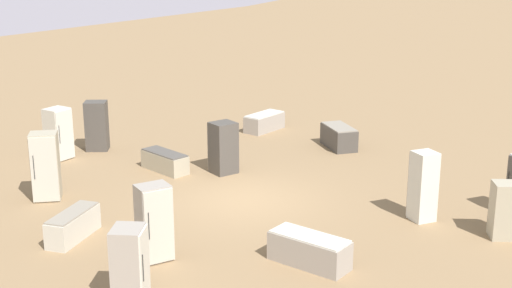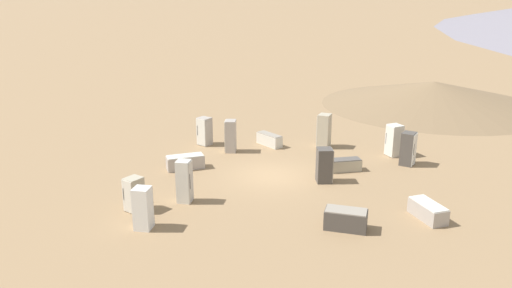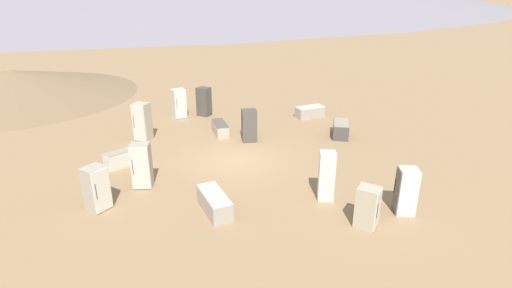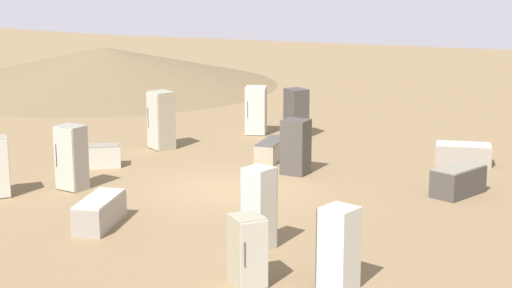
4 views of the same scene
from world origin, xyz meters
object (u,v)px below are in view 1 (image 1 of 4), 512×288
Objects in this scene: discarded_fridge_13 at (154,223)px; discarded_fridge_6 at (423,186)px; discarded_fridge_8 at (97,126)px; discarded_fridge_12 at (73,225)px; discarded_fridge_0 at (45,166)px; discarded_fridge_2 at (165,161)px; discarded_fridge_3 at (264,122)px; discarded_fridge_11 at (223,148)px; discarded_fridge_1 at (309,250)px; discarded_fridge_5 at (506,210)px; discarded_fridge_9 at (339,137)px; discarded_fridge_7 at (58,134)px; discarded_fridge_4 at (130,266)px.

discarded_fridge_6 is at bearing 169.44° from discarded_fridge_13.
discarded_fridge_8 is 0.99× the size of discarded_fridge_12.
discarded_fridge_0 is at bearing 148.37° from discarded_fridge_6.
discarded_fridge_12 reaches higher than discarded_fridge_2.
discarded_fridge_11 is at bearing -66.06° from discarded_fridge_3.
discarded_fridge_0 reaches higher than discarded_fridge_11.
discarded_fridge_1 is at bearing -162.33° from discarded_fridge_6.
discarded_fridge_8 is 0.96× the size of discarded_fridge_13.
discarded_fridge_2 is 1.27× the size of discarded_fridge_5.
discarded_fridge_3 is at bearing -167.39° from discarded_fridge_2.
discarded_fridge_12 is at bearing -84.20° from discarded_fridge_8.
discarded_fridge_3 is at bearing -59.30° from discarded_fridge_9.
discarded_fridge_6 is 1.14× the size of discarded_fridge_11.
discarded_fridge_9 is 4.87m from discarded_fridge_11.
discarded_fridge_6 is 1.08× the size of discarded_fridge_8.
discarded_fridge_7 is (-10.60, 9.63, 0.16)m from discarded_fridge_5.
discarded_fridge_0 is 4.97m from discarded_fridge_8.
discarded_fridge_5 is 2.14m from discarded_fridge_6.
discarded_fridge_7 is (-3.23, 2.20, 0.56)m from discarded_fridge_2.
discarded_fridge_7 is 1.51m from discarded_fridge_8.
discarded_fridge_12 is at bearing -66.94° from discarded_fridge_1.
discarded_fridge_0 is at bearing 134.74° from discarded_fridge_12.
discarded_fridge_5 reaches higher than discarded_fridge_2.
discarded_fridge_3 is 1.26× the size of discarded_fridge_5.
discarded_fridge_2 is 1.04× the size of discarded_fridge_8.
discarded_fridge_5 is 8.53m from discarded_fridge_13.
discarded_fridge_0 is 6.89m from discarded_fridge_4.
discarded_fridge_6 is 12.20m from discarded_fridge_7.
discarded_fridge_3 is at bearing -133.45° from discarded_fridge_13.
discarded_fridge_0 is 3.93m from discarded_fridge_7.
discarded_fridge_7 reaches higher than discarded_fridge_4.
discarded_fridge_5 is at bearing -35.26° from discarded_fridge_8.
discarded_fridge_13 is (-5.51, -10.48, 0.57)m from discarded_fridge_3.
discarded_fridge_9 is (4.09, 8.69, 0.04)m from discarded_fridge_1.
discarded_fridge_2 is 3.95m from discarded_fridge_7.
discarded_fridge_11 is at bearing -131.94° from discarded_fridge_13.
discarded_fridge_0 is 12.34m from discarded_fridge_5.
discarded_fridge_11 reaches higher than discarded_fridge_4.
discarded_fridge_7 is 1.00× the size of discarded_fridge_12.
discarded_fridge_8 is at bearing -159.90° from discarded_fridge_4.
discarded_fridge_2 is at bearing -115.48° from discarded_fridge_13.
discarded_fridge_3 is 7.85m from discarded_fridge_7.
discarded_fridge_9 is (6.30, 1.05, 0.08)m from discarded_fridge_2.
discarded_fridge_7 is 1.06× the size of discarded_fridge_11.
discarded_fridge_0 reaches higher than discarded_fridge_3.
discarded_fridge_6 reaches higher than discarded_fridge_7.
discarded_fridge_7 is (-5.45, 9.84, 0.51)m from discarded_fridge_1.
discarded_fridge_9 reaches higher than discarded_fridge_2.
discarded_fridge_12 is at bearing -76.33° from discarded_fridge_3.
discarded_fridge_12 is at bearing -143.90° from discarded_fridge_4.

